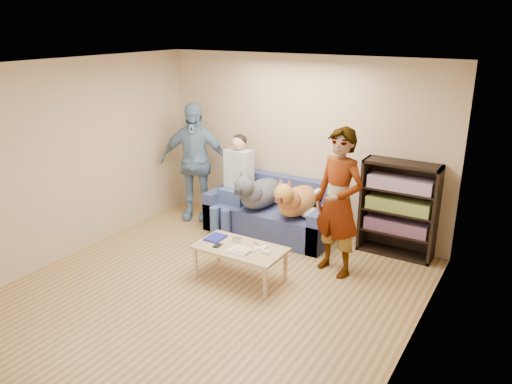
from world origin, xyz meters
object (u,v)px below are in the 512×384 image
Objects in this scene: person_seated at (235,180)px; coffee_table at (240,251)px; dog_tan at (296,200)px; bookshelf at (399,207)px; dog_gray at (259,192)px; person_standing_right at (339,203)px; person_standing_left at (194,162)px; sofa at (272,215)px; notebook_blue at (216,238)px; camera_silver at (237,240)px.

person_seated is 1.66m from coffee_table.
dog_tan is 0.91× the size of bookshelf.
person_standing_right is at bearing -19.67° from dog_gray.
coffee_table is at bearing -60.25° from person_standing_left.
notebook_blue is at bearing -91.92° from sofa.
camera_silver is at bearing -131.05° from person_standing_right.
bookshelf is (1.80, 0.23, 0.40)m from sofa.
person_standing_right reaches higher than person_seated.
bookshelf reaches higher than dog_tan.
person_seated is 0.45m from dog_gray.
person_standing_left reaches higher than sofa.
person_standing_left is at bearing -173.84° from bookshelf.
person_standing_right reaches higher than bookshelf.
person_seated is (-0.53, 1.27, 0.34)m from notebook_blue.
bookshelf is at bearing 44.92° from camera_silver.
sofa is at bearing 12.45° from person_seated.
camera_silver is 0.10× the size of coffee_table.
dog_gray is at bearing 110.98° from coffee_table.
dog_gray is at bearing -129.74° from sofa.
person_standing_left is at bearing 135.46° from notebook_blue.
bookshelf reaches higher than notebook_blue.
coffee_table is 0.85× the size of bookshelf.
person_standing_left is 1.58× the size of dog_tan.
camera_silver is 0.08× the size of bookshelf.
person_standing_right reaches higher than sofa.
sofa is at bearing -172.60° from bookshelf.
coffee_table is (0.12, -0.12, -0.07)m from camera_silver.
dog_tan reaches higher than camera_silver.
dog_tan is 1.07× the size of coffee_table.
person_seated is at bearing 112.49° from notebook_blue.
dog_gray is at bearing 107.74° from camera_silver.
notebook_blue is 1.35m from dog_tan.
bookshelf is at bearing 11.67° from dog_gray.
dog_gray reaches higher than notebook_blue.
notebook_blue is at bearing -67.51° from person_seated.
camera_silver is 0.18m from coffee_table.
notebook_blue is at bearing 172.87° from coffee_table.
notebook_blue is 0.29m from camera_silver.
dog_tan is at bearing -2.08° from person_seated.
camera_silver is (0.28, 0.07, 0.01)m from notebook_blue.
person_seated reaches higher than bookshelf.
sofa is at bearing 50.26° from dog_gray.
person_standing_right is 1.34m from coffee_table.
person_seated is 2.40m from bookshelf.
camera_silver is 1.24m from dog_gray.
person_standing_left reaches higher than bookshelf.
dog_gray is (-1.43, 0.51, -0.27)m from person_standing_right.
person_standing_right is 1.07m from bookshelf.
notebook_blue is 1.41m from sofa.
notebook_blue is 0.41m from coffee_table.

